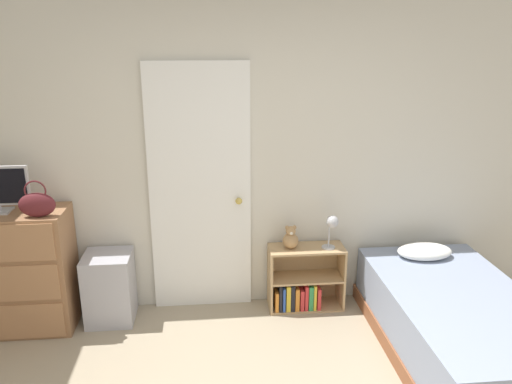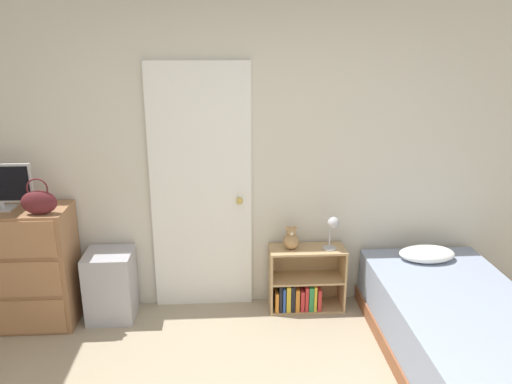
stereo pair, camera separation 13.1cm
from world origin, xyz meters
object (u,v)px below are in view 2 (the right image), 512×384
object	(u,v)px
handbag	(39,202)
storage_bin	(111,285)
dresser	(17,267)
teddy_bear	(291,239)
desk_lamp	(333,226)
bed	(458,328)
tv	(0,186)
bookshelf	(302,285)

from	to	relation	value
handbag	storage_bin	world-z (taller)	handbag
dresser	handbag	world-z (taller)	handbag
handbag	storage_bin	size ratio (longest dim) A/B	0.48
handbag	teddy_bear	world-z (taller)	handbag
teddy_bear	storage_bin	bearing A→B (deg)	-178.10
handbag	desk_lamp	bearing A→B (deg)	4.60
dresser	bed	xyz separation A→B (m)	(3.31, -0.69, -0.25)
dresser	teddy_bear	bearing A→B (deg)	2.33
tv	bed	size ratio (longest dim) A/B	0.26
handbag	bookshelf	bearing A→B (deg)	6.20
handbag	desk_lamp	distance (m)	2.27
storage_bin	teddy_bear	xyz separation A→B (m)	(1.49, 0.05, 0.35)
handbag	bed	distance (m)	3.18
tv	teddy_bear	xyz separation A→B (m)	(2.24, 0.08, -0.53)
handbag	storage_bin	distance (m)	0.91
bookshelf	desk_lamp	world-z (taller)	desk_lamp
tv	desk_lamp	world-z (taller)	tv
bookshelf	bed	bearing A→B (deg)	-37.70
storage_bin	desk_lamp	bearing A→B (deg)	0.33
bookshelf	desk_lamp	xyz separation A→B (m)	(0.23, -0.04, 0.55)
bookshelf	tv	bearing A→B (deg)	-177.96
tv	desk_lamp	bearing A→B (deg)	1.01
handbag	bed	size ratio (longest dim) A/B	0.15
dresser	bed	bearing A→B (deg)	-11.73
desk_lamp	handbag	bearing A→B (deg)	-175.40
dresser	storage_bin	xyz separation A→B (m)	(0.71, 0.04, -0.20)
teddy_bear	desk_lamp	world-z (taller)	desk_lamp
handbag	desk_lamp	world-z (taller)	handbag
handbag	bed	bearing A→B (deg)	-10.47
dresser	handbag	xyz separation A→B (m)	(0.29, -0.13, 0.59)
tv	bed	distance (m)	3.54
dresser	desk_lamp	world-z (taller)	dresser
tv	bookshelf	xyz separation A→B (m)	(2.34, 0.08, -0.95)
handbag	bookshelf	world-z (taller)	handbag
handbag	bed	xyz separation A→B (m)	(3.02, -0.56, -0.83)
bed	bookshelf	bearing A→B (deg)	142.30
bed	storage_bin	bearing A→B (deg)	164.35
bookshelf	desk_lamp	size ratio (longest dim) A/B	2.19
dresser	handbag	bearing A→B (deg)	-23.86
storage_bin	bookshelf	xyz separation A→B (m)	(1.59, 0.05, -0.08)
storage_bin	bed	bearing A→B (deg)	-15.65
tv	handbag	xyz separation A→B (m)	(0.33, -0.14, -0.09)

